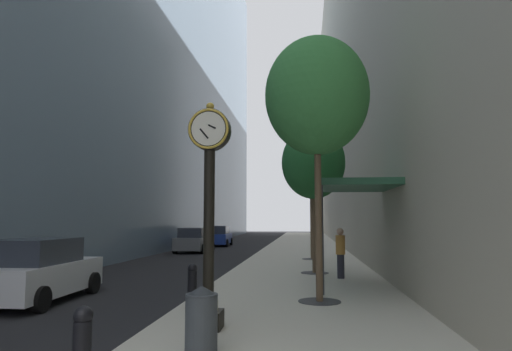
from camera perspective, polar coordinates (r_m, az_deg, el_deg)
ground_plane at (r=30.48m, az=0.41°, el=-9.90°), size 110.00×110.00×0.00m
sidewalk_right at (r=33.31m, az=6.10°, el=-9.39°), size 5.92×80.00×0.14m
building_block_left at (r=40.05m, az=-16.15°, el=20.06°), size 9.00×80.00×38.98m
building_block_right at (r=36.59m, az=18.08°, el=16.21°), size 9.00×80.00×31.42m
street_clock at (r=8.92m, az=-6.03°, el=-3.37°), size 0.84×0.55×4.49m
bollard_nearest at (r=6.27m, az=-21.38°, el=-19.75°), size 0.24×0.24×1.04m
bollard_third at (r=11.27m, az=-8.16°, el=-13.60°), size 0.24×0.24×1.04m
street_tree_near at (r=12.30m, az=7.79°, el=9.98°), size 2.80×2.80×7.05m
street_tree_mid_near at (r=18.23m, az=7.35°, el=1.59°), size 2.57×2.57×5.90m
street_tree_mid_far at (r=24.43m, az=7.10°, el=0.13°), size 2.11×2.11×5.81m
trash_bin at (r=7.55m, az=-7.01°, el=-17.66°), size 0.53×0.53×1.05m
pedestrian_walking at (r=16.67m, az=10.76°, el=-9.50°), size 0.45×0.45×1.81m
storefront_awning at (r=14.67m, az=12.34°, el=-1.51°), size 2.40×3.60×3.30m
car_grey_near at (r=31.45m, az=-7.89°, el=-8.23°), size 2.15×4.25×1.68m
car_white_mid at (r=13.94m, az=-26.16°, el=-10.93°), size 2.16×4.23×1.73m
car_blue_far at (r=38.56m, az=-4.79°, el=-7.76°), size 2.09×4.10×1.72m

